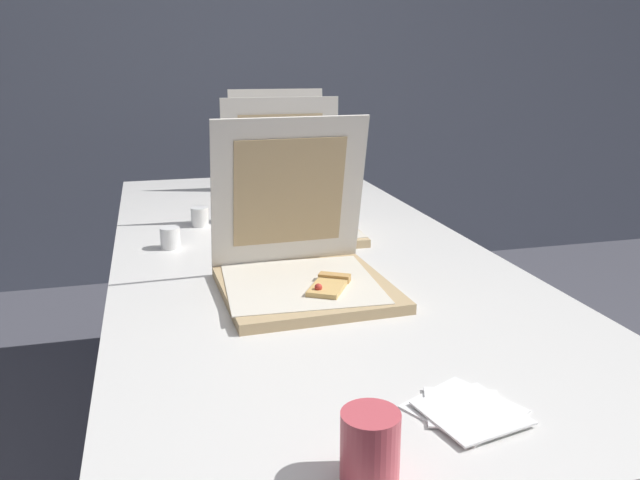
% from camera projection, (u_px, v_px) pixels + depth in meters
% --- Properties ---
extents(wall_back, '(10.00, 0.10, 2.60)m').
position_uv_depth(wall_back, '(212.00, 39.00, 3.42)').
color(wall_back, slate).
rests_on(wall_back, ground).
extents(table, '(0.95, 2.14, 0.73)m').
position_uv_depth(table, '(298.00, 262.00, 1.74)').
color(table, silver).
rests_on(table, ground).
extents(pizza_box_front, '(0.37, 0.37, 0.37)m').
position_uv_depth(pizza_box_front, '(302.00, 266.00, 1.40)').
color(pizza_box_front, tan).
rests_on(pizza_box_front, table).
extents(pizza_box_middle, '(0.36, 0.36, 0.37)m').
position_uv_depth(pizza_box_middle, '(290.00, 213.00, 1.86)').
color(pizza_box_middle, tan).
rests_on(pizza_box_middle, table).
extents(pizza_box_back, '(0.37, 0.41, 0.37)m').
position_uv_depth(pizza_box_back, '(283.00, 182.00, 2.31)').
color(pizza_box_back, tan).
rests_on(pizza_box_back, table).
extents(cup_white_far, '(0.05, 0.05, 0.06)m').
position_uv_depth(cup_white_far, '(200.00, 217.00, 1.92)').
color(cup_white_far, white).
rests_on(cup_white_far, table).
extents(cup_white_mid, '(0.05, 0.05, 0.06)m').
position_uv_depth(cup_white_mid, '(170.00, 238.00, 1.70)').
color(cup_white_mid, white).
rests_on(cup_white_mid, table).
extents(cup_printed_front, '(0.07, 0.07, 0.09)m').
position_uv_depth(cup_printed_front, '(370.00, 446.00, 0.77)').
color(cup_printed_front, '#D14C56').
rests_on(cup_printed_front, table).
extents(napkin_pile, '(0.18, 0.19, 0.01)m').
position_uv_depth(napkin_pile, '(467.00, 410.00, 0.92)').
color(napkin_pile, white).
rests_on(napkin_pile, table).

